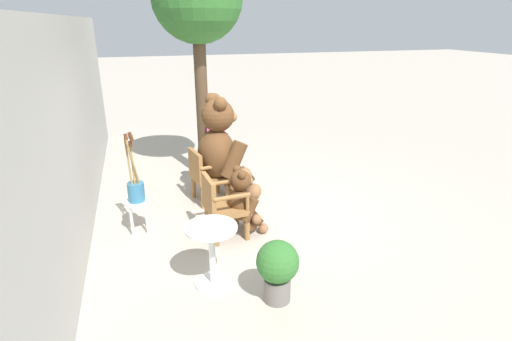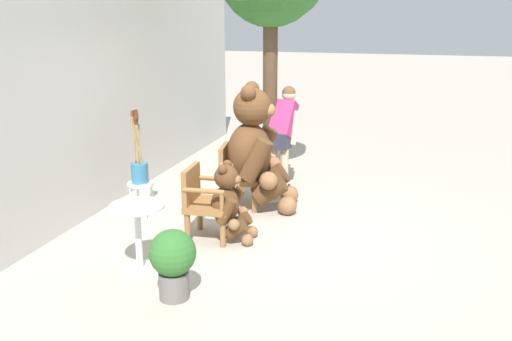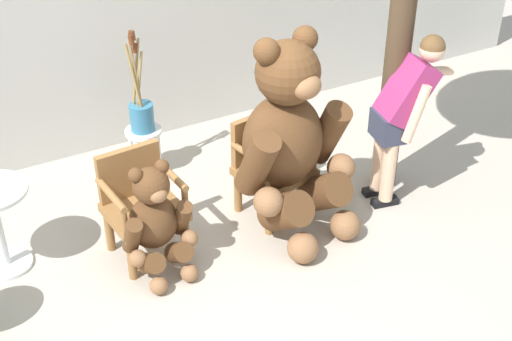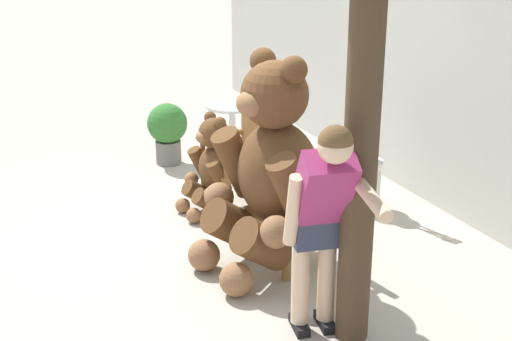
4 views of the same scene
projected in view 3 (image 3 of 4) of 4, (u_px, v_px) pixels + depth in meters
The scene contains 9 objects.
ground_plane at pixel (245, 269), 5.57m from camera, with size 60.00×60.00×0.00m, color #B2A899.
back_wall at pixel (121, 4), 6.59m from camera, with size 10.00×0.16×2.80m, color beige.
wooden_chair_left at pixel (141, 202), 5.54m from camera, with size 0.60×0.56×0.86m.
wooden_chair_right at pixel (270, 164), 6.01m from camera, with size 0.64×0.61×0.86m.
teddy_bear_large at pixel (290, 139), 5.63m from camera, with size 1.05×1.04×1.70m.
teddy_bear_small at pixel (156, 221), 5.33m from camera, with size 0.57×0.55×0.94m.
person_visitor at pixel (403, 107), 5.93m from camera, with size 0.84×0.48×1.52m.
white_stool at pixel (144, 140), 6.56m from camera, with size 0.34×0.34×0.46m.
brush_bucket at pixel (141, 110), 6.40m from camera, with size 0.22×0.22×0.96m.
Camera 3 is at (-2.01, -3.78, 3.65)m, focal length 50.00 mm.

